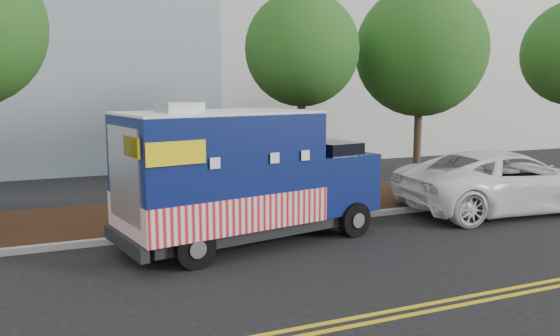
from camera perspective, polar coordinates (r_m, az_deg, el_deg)
name	(u,v)px	position (r m, az deg, el deg)	size (l,w,h in m)	color
ground	(289,241)	(13.21, 0.94, -7.64)	(120.00, 120.00, 0.00)	black
curb	(267,225)	(14.44, -1.32, -5.93)	(120.00, 0.18, 0.15)	#9E9E99
mulch_strip	(242,208)	(16.35, -4.03, -4.23)	(120.00, 4.00, 0.15)	black
centerline_near	(397,310)	(9.54, 12.14, -14.29)	(120.00, 0.10, 0.01)	gold
centerline_far	(406,316)	(9.35, 13.05, -14.79)	(120.00, 0.10, 0.01)	gold
tree_b	(302,50)	(16.80, 2.30, 12.25)	(3.45, 3.45, 6.52)	#38281C
tree_c	(421,51)	(19.29, 14.49, 11.74)	(4.39, 4.39, 7.06)	#38281C
sign_post	(113,192)	(13.47, -17.09, -2.45)	(0.06, 0.06, 2.40)	#473828
food_truck	(240,180)	(12.74, -4.19, -1.27)	(6.67, 3.50, 3.34)	black
white_car	(505,181)	(17.46, 22.48, -1.29)	(2.99, 6.49, 1.80)	white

